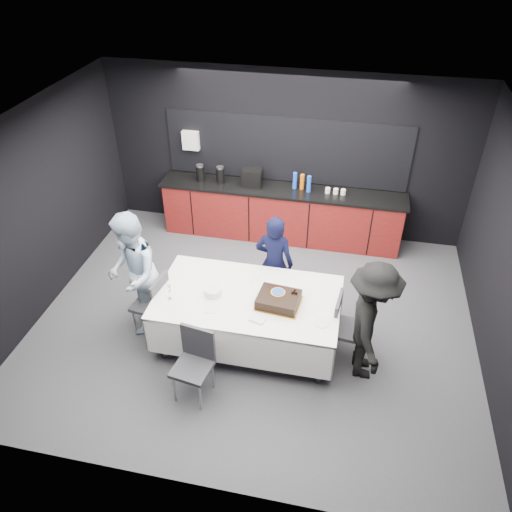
% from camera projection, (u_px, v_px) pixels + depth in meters
% --- Properties ---
extents(ground, '(6.00, 6.00, 0.00)m').
position_uv_depth(ground, '(255.00, 320.00, 7.05)').
color(ground, '#48484E').
rests_on(ground, ground).
extents(room_shell, '(6.04, 5.04, 2.82)m').
position_uv_depth(room_shell, '(254.00, 206.00, 5.96)').
color(room_shell, white).
rests_on(room_shell, ground).
extents(kitchenette, '(4.10, 0.64, 2.05)m').
position_uv_depth(kitchenette, '(281.00, 209.00, 8.49)').
color(kitchenette, '#62100F').
rests_on(kitchenette, ground).
extents(party_table, '(2.32, 1.32, 0.78)m').
position_uv_depth(party_table, '(248.00, 304.00, 6.36)').
color(party_table, '#99999E').
rests_on(party_table, ground).
extents(cake_assembly, '(0.58, 0.49, 0.17)m').
position_uv_depth(cake_assembly, '(279.00, 300.00, 6.12)').
color(cake_assembly, gold).
rests_on(cake_assembly, party_table).
extents(plate_stack, '(0.22, 0.22, 0.10)m').
position_uv_depth(plate_stack, '(213.00, 291.00, 6.27)').
color(plate_stack, white).
rests_on(plate_stack, party_table).
extents(loose_plate_near, '(0.20, 0.20, 0.01)m').
position_uv_depth(loose_plate_near, '(211.00, 308.00, 6.09)').
color(loose_plate_near, white).
rests_on(loose_plate_near, party_table).
extents(loose_plate_right_a, '(0.21, 0.21, 0.01)m').
position_uv_depth(loose_plate_right_a, '(303.00, 292.00, 6.33)').
color(loose_plate_right_a, white).
rests_on(loose_plate_right_a, party_table).
extents(loose_plate_right_b, '(0.18, 0.18, 0.01)m').
position_uv_depth(loose_plate_right_b, '(321.00, 323.00, 5.88)').
color(loose_plate_right_b, white).
rests_on(loose_plate_right_b, party_table).
extents(loose_plate_far, '(0.19, 0.19, 0.01)m').
position_uv_depth(loose_plate_far, '(253.00, 279.00, 6.55)').
color(loose_plate_far, white).
rests_on(loose_plate_far, party_table).
extents(fork_pile, '(0.20, 0.16, 0.03)m').
position_uv_depth(fork_pile, '(257.00, 320.00, 5.91)').
color(fork_pile, white).
rests_on(fork_pile, party_table).
extents(champagne_flute, '(0.06, 0.06, 0.22)m').
position_uv_depth(champagne_flute, '(168.00, 289.00, 6.15)').
color(champagne_flute, white).
rests_on(champagne_flute, party_table).
extents(chair_left, '(0.48, 0.48, 0.92)m').
position_uv_depth(chair_left, '(154.00, 301.00, 6.57)').
color(chair_left, '#303035').
rests_on(chair_left, ground).
extents(chair_right, '(0.46, 0.46, 0.92)m').
position_uv_depth(chair_right, '(345.00, 323.00, 6.23)').
color(chair_right, '#303035').
rests_on(chair_right, ground).
extents(chair_near, '(0.48, 0.48, 0.92)m').
position_uv_depth(chair_near, '(195.00, 359.00, 5.76)').
color(chair_near, '#303035').
rests_on(chair_near, ground).
extents(person_center, '(0.58, 0.41, 1.49)m').
position_uv_depth(person_center, '(274.00, 263.00, 6.90)').
color(person_center, black).
rests_on(person_center, ground).
extents(person_left, '(0.93, 1.03, 1.75)m').
position_uv_depth(person_left, '(133.00, 274.00, 6.49)').
color(person_left, '#AEC4DA').
rests_on(person_left, ground).
extents(person_right, '(0.70, 1.10, 1.63)m').
position_uv_depth(person_right, '(371.00, 322.00, 5.84)').
color(person_right, black).
rests_on(person_right, ground).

